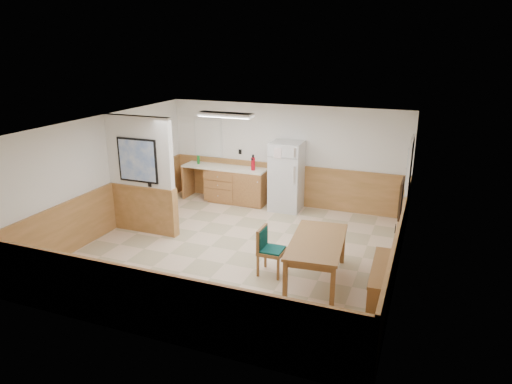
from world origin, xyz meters
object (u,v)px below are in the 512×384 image
at_px(fire_extinguisher, 253,163).
at_px(dining_table, 317,245).
at_px(dining_bench, 382,273).
at_px(soap_bottle, 198,160).
at_px(dining_chair, 267,247).
at_px(refrigerator, 287,176).

bearing_deg(fire_extinguisher, dining_table, -66.38).
relative_size(dining_table, fire_extinguisher, 4.58).
relative_size(dining_bench, soap_bottle, 6.87).
bearing_deg(dining_bench, soap_bottle, 145.35).
height_order(dining_bench, dining_chair, dining_chair).
bearing_deg(dining_bench, refrigerator, 127.81).
relative_size(fire_extinguisher, soap_bottle, 1.77).
distance_m(refrigerator, dining_bench, 4.16).
distance_m(dining_chair, fire_extinguisher, 3.66).
distance_m(refrigerator, dining_chair, 3.34).
height_order(dining_table, dining_chair, dining_chair).
xyz_separation_m(dining_chair, soap_bottle, (-3.11, 3.33, 0.52)).
distance_m(dining_table, fire_extinguisher, 4.06).
xyz_separation_m(dining_chair, fire_extinguisher, (-1.55, 3.26, 0.58)).
xyz_separation_m(dining_bench, fire_extinguisher, (-3.51, 3.20, 0.73)).
distance_m(refrigerator, dining_table, 3.57).
distance_m(dining_table, soap_bottle, 5.18).
bearing_deg(refrigerator, dining_bench, -51.04).
relative_size(dining_bench, dining_chair, 1.78).
bearing_deg(dining_bench, dining_table, 179.61).
bearing_deg(soap_bottle, dining_chair, -46.99).
relative_size(refrigerator, soap_bottle, 7.61).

